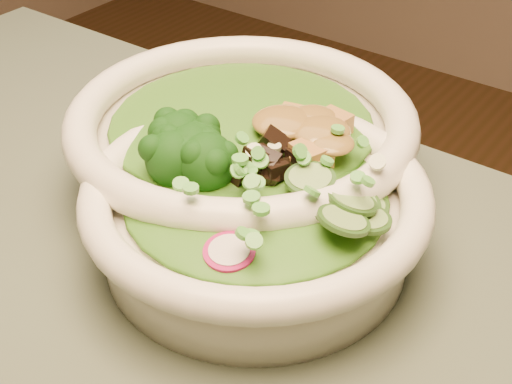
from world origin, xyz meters
The scene contains 11 objects.
salad_bowl centered at (-0.09, 0.20, 0.78)m, with size 0.24×0.24×0.06m.
side_bowl centered at (-0.15, 0.26, 0.79)m, with size 0.27×0.27×0.07m.
lettuce_bed centered at (-0.09, 0.20, 0.80)m, with size 0.18×0.18×0.02m, color #265A12.
side_lettuce centered at (-0.15, 0.26, 0.81)m, with size 0.18×0.18×0.02m, color #265A12.
broccoli_florets centered at (-0.15, 0.19, 0.82)m, with size 0.07×0.06×0.04m, color black, non-canonical shape.
radish_slices centered at (-0.09, 0.14, 0.81)m, with size 0.10×0.04×0.02m, color #9B0B4E, non-canonical shape.
cucumber_slices centered at (-0.04, 0.20, 0.81)m, with size 0.06×0.06×0.03m, color #81AB5F, non-canonical shape.
mushroom_heap centered at (-0.10, 0.21, 0.82)m, with size 0.06×0.06×0.04m, color black, non-canonical shape.
tofu_cubes centered at (-0.10, 0.25, 0.81)m, with size 0.08×0.05×0.03m, color #A97838, non-canonical shape.
peanut_sauce centered at (-0.10, 0.25, 0.83)m, with size 0.06×0.05×0.01m, color brown.
scallion_garnish centered at (-0.09, 0.20, 0.82)m, with size 0.17×0.17×0.02m, color #51AC3D, non-canonical shape.
Camera 1 is at (0.13, -0.11, 1.09)m, focal length 50.00 mm.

